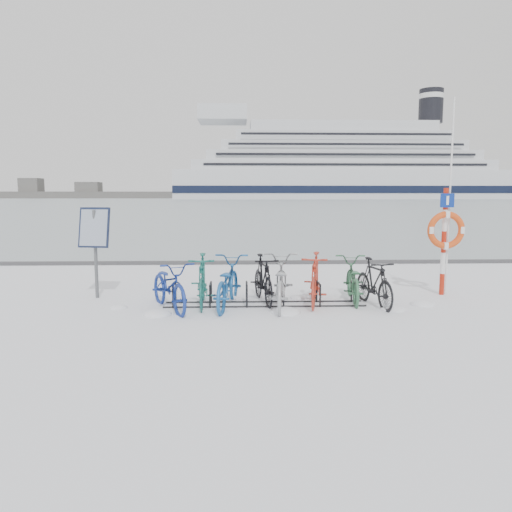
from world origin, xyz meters
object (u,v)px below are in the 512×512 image
(cruise_ferry, at_px, (338,170))
(info_board, at_px, (94,233))
(bike_rack, at_px, (265,296))
(lifebuoy_station, at_px, (446,230))

(cruise_ferry, bearing_deg, info_board, -102.61)
(bike_rack, xyz_separation_m, info_board, (-3.55, 0.80, 1.21))
(bike_rack, bearing_deg, lifebuoy_station, 11.99)
(info_board, height_order, cruise_ferry, cruise_ferry)
(bike_rack, relative_size, info_board, 2.07)
(bike_rack, distance_m, lifebuoy_station, 4.25)
(info_board, distance_m, lifebuoy_station, 7.52)
(info_board, bearing_deg, lifebuoy_station, 9.73)
(lifebuoy_station, distance_m, cruise_ferry, 212.83)
(info_board, xyz_separation_m, cruise_ferry, (46.75, 208.92, 11.45))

